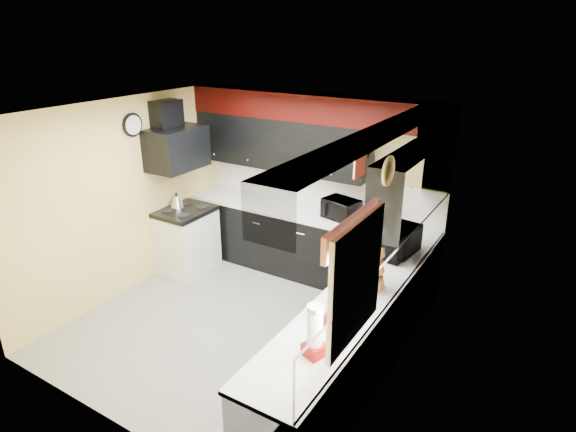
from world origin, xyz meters
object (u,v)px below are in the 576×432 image
at_px(utensil_crock, 383,222).
at_px(knife_block, 378,219).
at_px(toaster_oven, 341,209).
at_px(kettle, 177,202).
at_px(microwave, 395,241).

height_order(utensil_crock, knife_block, knife_block).
height_order(toaster_oven, knife_block, toaster_oven).
bearing_deg(utensil_crock, kettle, -164.86).
bearing_deg(toaster_oven, microwave, -20.07).
bearing_deg(utensil_crock, microwave, -58.16).
relative_size(utensil_crock, knife_block, 0.77).
xyz_separation_m(toaster_oven, kettle, (-2.15, -0.78, -0.07)).
bearing_deg(utensil_crock, knife_block, 167.01).
relative_size(microwave, kettle, 2.99).
height_order(microwave, knife_block, microwave).
bearing_deg(microwave, toaster_oven, 63.92).
relative_size(toaster_oven, microwave, 0.80).
xyz_separation_m(toaster_oven, knife_block, (0.52, -0.02, -0.03)).
bearing_deg(toaster_oven, utensil_crock, 9.95).
relative_size(toaster_oven, utensil_crock, 2.77).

